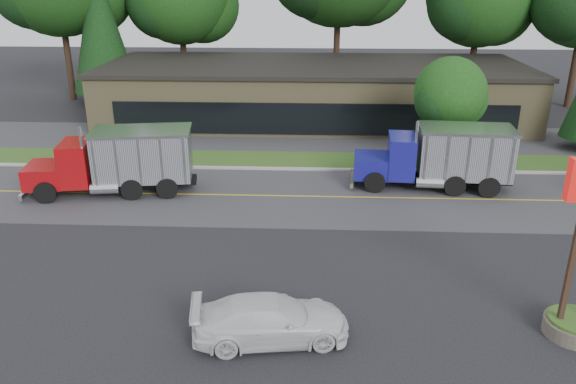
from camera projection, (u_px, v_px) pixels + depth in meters
The scene contains 12 objects.
ground at pixel (257, 286), 20.89m from camera, with size 140.00×140.00×0.00m, color #2C2C30.
road at pixel (274, 196), 29.26m from camera, with size 60.00×8.00×0.02m, color #4C4C50.
center_line at pixel (274, 196), 29.26m from camera, with size 60.00×0.12×0.01m, color gold.
curb at pixel (279, 170), 33.16m from camera, with size 60.00×0.30×0.12m, color #9E9E99.
grass_verge at pixel (280, 160), 34.83m from camera, with size 60.00×3.40×0.03m, color #2D501B.
far_parking at pixel (284, 138), 39.48m from camera, with size 60.00×7.00×0.02m, color #4C4C50.
strip_mall at pixel (314, 93), 44.24m from camera, with size 32.00×12.00×4.00m, color #887953.
evergreen_left at pixel (100, 25), 46.99m from camera, with size 5.41×5.41×12.29m.
tree_verge at pixel (451, 96), 32.96m from camera, with size 4.49×4.22×6.40m.
dump_truck_red at pixel (120, 160), 29.13m from camera, with size 8.76×3.78×3.36m.
dump_truck_blue at pixel (442, 156), 29.75m from camera, with size 8.41×3.21×3.36m.
rally_car at pixel (271, 319), 17.64m from camera, with size 2.01×4.94×1.43m, color silver.
Camera 1 is at (2.01, -18.09, 10.90)m, focal length 35.00 mm.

